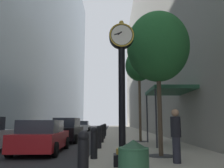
{
  "coord_description": "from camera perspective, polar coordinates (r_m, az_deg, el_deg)",
  "views": [
    {
      "loc": [
        0.89,
        -1.68,
        1.5
      ],
      "look_at": [
        0.83,
        15.74,
        4.31
      ],
      "focal_mm": 37.22,
      "sensor_mm": 36.0,
      "label": 1
    }
  ],
  "objects": [
    {
      "name": "car_black_near",
      "position": [
        17.77,
        -10.7,
        -11.12
      ],
      "size": [
        1.99,
        4.59,
        1.74
      ],
      "color": "black",
      "rests_on": "ground"
    },
    {
      "name": "bollard_nearest",
      "position": [
        5.66,
        -6.9,
        -16.8
      ],
      "size": [
        0.28,
        0.28,
        1.15
      ],
      "color": "black",
      "rests_on": "sidewalk_right"
    },
    {
      "name": "bollard_fifth",
      "position": [
        18.81,
        -1.9,
        -11.46
      ],
      "size": [
        0.28,
        0.28,
        1.15
      ],
      "color": "black",
      "rests_on": "sidewalk_right"
    },
    {
      "name": "ground_plane",
      "position": [
        28.74,
        -1.63,
        -12.14
      ],
      "size": [
        110.0,
        110.0,
        0.0
      ],
      "primitive_type": "plane",
      "color": "#262628",
      "rests_on": "ground"
    },
    {
      "name": "street_clock",
      "position": [
        7.59,
        2.6,
        0.42
      ],
      "size": [
        0.84,
        0.55,
        4.77
      ],
      "color": "black",
      "rests_on": "sidewalk_right"
    },
    {
      "name": "bollard_sixth",
      "position": [
        22.11,
        -1.59,
        -11.11
      ],
      "size": [
        0.28,
        0.28,
        1.15
      ],
      "color": "black",
      "rests_on": "sidewalk_right"
    },
    {
      "name": "bollard_second",
      "position": [
        8.93,
        -4.24,
        -14.0
      ],
      "size": [
        0.28,
        0.28,
        1.15
      ],
      "color": "black",
      "rests_on": "sidewalk_right"
    },
    {
      "name": "building_block_right",
      "position": [
        35.24,
        15.57,
        11.83
      ],
      "size": [
        9.0,
        80.0,
        27.84
      ],
      "color": "gray",
      "rests_on": "ground"
    },
    {
      "name": "bollard_third",
      "position": [
        12.22,
        -3.03,
        -12.7
      ],
      "size": [
        0.28,
        0.28,
        1.15
      ],
      "color": "black",
      "rests_on": "sidewalk_right"
    },
    {
      "name": "storefront_awning",
      "position": [
        14.51,
        13.82,
        -1.83
      ],
      "size": [
        2.4,
        3.6,
        3.3
      ],
      "color": "#235138",
      "rests_on": "sidewalk_right"
    },
    {
      "name": "car_red_trailing",
      "position": [
        12.08,
        -16.6,
        -12.28
      ],
      "size": [
        2.26,
        4.68,
        1.55
      ],
      "color": "#AD191E",
      "rests_on": "ground"
    },
    {
      "name": "sidewalk_right",
      "position": [
        31.77,
        3.66,
        -11.71
      ],
      "size": [
        5.55,
        80.0,
        0.14
      ],
      "primitive_type": "cube",
      "color": "#ADA593",
      "rests_on": "ground"
    },
    {
      "name": "pedestrian_walking",
      "position": [
        8.2,
        15.6,
        -11.7
      ],
      "size": [
        0.4,
        0.4,
        1.78
      ],
      "color": "#23232D",
      "rests_on": "sidewalk_right"
    },
    {
      "name": "street_tree_mid_near",
      "position": [
        16.8,
        6.85,
        4.34
      ],
      "size": [
        1.97,
        1.97,
        6.46
      ],
      "color": "#333335",
      "rests_on": "sidewalk_right"
    },
    {
      "name": "street_tree_near",
      "position": [
        10.19,
        11.32,
        8.89
      ],
      "size": [
        2.63,
        2.63,
        6.02
      ],
      "color": "#333335",
      "rests_on": "sidewalk_right"
    },
    {
      "name": "car_white_mid",
      "position": [
        36.67,
        -6.87,
        -10.24
      ],
      "size": [
        2.06,
        4.25,
        1.55
      ],
      "color": "silver",
      "rests_on": "ground"
    },
    {
      "name": "building_block_left",
      "position": [
        38.31,
        -21.17,
        17.77
      ],
      "size": [
        9.0,
        80.0,
        36.9
      ],
      "color": "#93A8B7",
      "rests_on": "ground"
    },
    {
      "name": "bollard_fourth",
      "position": [
        15.51,
        -2.34,
        -11.95
      ],
      "size": [
        0.28,
        0.28,
        1.15
      ],
      "color": "black",
      "rests_on": "sidewalk_right"
    }
  ]
}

